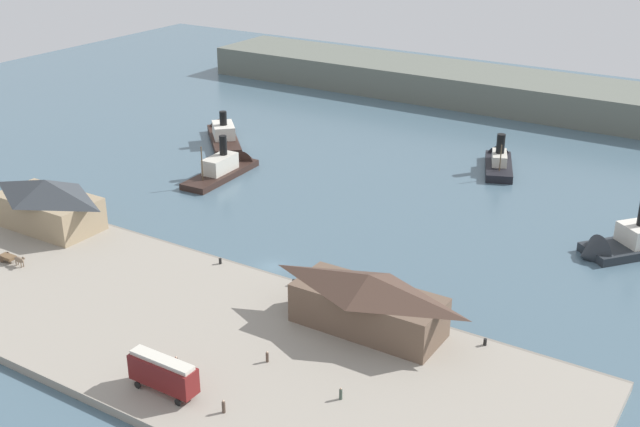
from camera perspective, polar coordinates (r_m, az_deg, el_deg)
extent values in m
plane|color=#476070|center=(124.63, -3.46, -3.85)|extent=(320.00, 320.00, 0.00)
cube|color=gray|center=(109.54, -10.21, -7.94)|extent=(110.00, 36.00, 1.20)
cube|color=slate|center=(121.83, -4.45, -4.29)|extent=(110.00, 0.80, 1.00)
cube|color=#998466|center=(141.91, -18.86, 0.13)|extent=(17.70, 9.33, 5.59)
pyramid|color=#33383D|center=(140.38, -19.08, 1.74)|extent=(18.05, 9.79, 2.97)
cube|color=brown|center=(104.97, 3.47, -6.92)|extent=(19.91, 8.08, 5.54)
pyramid|color=#473328|center=(103.03, 3.52, -5.00)|extent=(20.31, 8.48, 2.43)
cube|color=maroon|center=(94.82, -11.18, -11.20)|extent=(8.86, 2.42, 3.16)
cube|color=beige|center=(93.81, -11.27, -10.27)|extent=(8.51, 1.70, 0.50)
cylinder|color=black|center=(94.90, -9.17, -12.50)|extent=(0.90, 0.18, 0.90)
cylinder|color=black|center=(93.48, -10.16, -13.20)|extent=(0.90, 0.18, 0.90)
cylinder|color=black|center=(98.51, -11.96, -11.26)|extent=(0.90, 0.18, 0.90)
cylinder|color=black|center=(97.14, -12.96, -11.91)|extent=(0.90, 0.18, 0.90)
cube|color=brown|center=(132.12, -21.50, -2.92)|extent=(2.66, 1.40, 0.50)
cylinder|color=#4C3828|center=(133.18, -21.46, -2.82)|extent=(1.20, 0.10, 1.20)
cylinder|color=#4C3828|center=(132.47, -21.93, -3.04)|extent=(1.20, 0.10, 1.20)
ellipsoid|color=#7A6651|center=(129.96, -20.78, -3.12)|extent=(2.00, 0.70, 0.90)
ellipsoid|color=#7A6651|center=(128.91, -20.51, -3.02)|extent=(0.70, 0.32, 0.44)
cylinder|color=#7A6651|center=(129.87, -20.51, -3.39)|extent=(0.16, 0.16, 1.00)
cylinder|color=#7A6651|center=(129.66, -20.65, -3.45)|extent=(0.16, 0.16, 1.00)
cylinder|color=#7A6651|center=(130.76, -20.84, -3.25)|extent=(0.16, 0.16, 1.00)
cylinder|color=#7A6651|center=(130.56, -20.98, -3.32)|extent=(0.16, 0.16, 1.00)
cylinder|color=#4C3D33|center=(99.49, -10.26, -10.54)|extent=(0.43, 0.43, 1.45)
sphere|color=#CCA889|center=(99.02, -10.30, -10.12)|extent=(0.27, 0.27, 0.27)
cylinder|color=#4C3D33|center=(99.41, -3.81, -10.26)|extent=(0.37, 0.37, 1.27)
sphere|color=#CCA889|center=(99.00, -3.82, -9.90)|extent=(0.23, 0.23, 0.23)
cylinder|color=#4C3D33|center=(91.60, -6.93, -13.63)|extent=(0.41, 0.41, 1.40)
sphere|color=#CCA889|center=(91.11, -6.95, -13.21)|extent=(0.26, 0.26, 0.26)
cylinder|color=#3D4C42|center=(93.01, 1.50, -12.84)|extent=(0.38, 0.38, 1.31)
sphere|color=#CCA889|center=(92.55, 1.50, -12.45)|extent=(0.24, 0.24, 0.24)
cylinder|color=black|center=(116.47, -1.89, -4.95)|extent=(0.44, 0.44, 0.90)
cylinder|color=black|center=(104.61, 11.76, -9.02)|extent=(0.44, 0.44, 0.90)
cylinder|color=black|center=(123.51, -7.17, -3.41)|extent=(0.44, 0.44, 0.90)
cube|color=black|center=(162.04, -7.14, 2.80)|extent=(6.67, 19.72, 1.28)
cone|color=black|center=(169.47, -5.21, 3.81)|extent=(5.28, 3.76, 5.11)
cube|color=beige|center=(161.28, -7.18, 3.55)|extent=(4.09, 8.01, 3.20)
cylinder|color=black|center=(161.13, -6.96, 4.89)|extent=(1.52, 1.52, 3.98)
cylinder|color=brown|center=(156.29, -8.46, 3.56)|extent=(0.24, 0.24, 6.94)
cube|color=black|center=(168.70, 12.69, 3.30)|extent=(10.78, 16.77, 1.64)
cone|color=black|center=(176.23, 12.64, 4.16)|extent=(5.48, 4.42, 4.76)
cube|color=beige|center=(168.07, 12.74, 3.91)|extent=(5.17, 7.29, 2.20)
cylinder|color=black|center=(167.08, 12.84, 4.91)|extent=(1.72, 1.72, 4.01)
cylinder|color=brown|center=(163.03, 12.83, 3.91)|extent=(0.24, 0.24, 5.45)
cone|color=#23282D|center=(133.71, 18.79, -2.83)|extent=(7.00, 6.62, 6.10)
cube|color=black|center=(182.91, -6.90, 5.25)|extent=(18.45, 18.59, 1.62)
cone|color=black|center=(192.63, -7.23, 6.16)|extent=(6.27, 6.26, 5.18)
cube|color=silver|center=(182.22, -6.94, 5.94)|extent=(8.56, 8.59, 2.96)
cylinder|color=black|center=(180.76, -6.96, 6.80)|extent=(1.63, 1.63, 3.13)
cube|color=#60665B|center=(216.67, 13.80, 8.46)|extent=(180.00, 24.00, 8.00)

